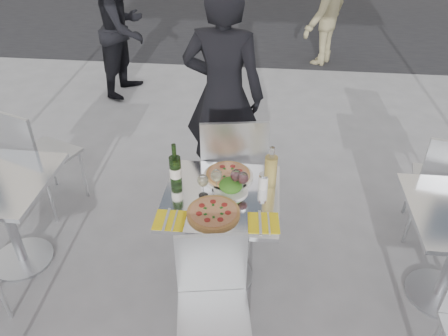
# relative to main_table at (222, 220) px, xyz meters

# --- Properties ---
(ground) EXTENTS (80.00, 80.00, 0.00)m
(ground) POSITION_rel_main_table_xyz_m (0.00, 0.00, -0.54)
(ground) COLOR slate
(street_asphalt) EXTENTS (24.00, 5.00, 0.00)m
(street_asphalt) POSITION_rel_main_table_xyz_m (0.00, 6.50, -0.54)
(street_asphalt) COLOR black
(street_asphalt) RESTS_ON ground
(main_table) EXTENTS (0.72, 0.72, 0.75)m
(main_table) POSITION_rel_main_table_xyz_m (0.00, 0.00, 0.00)
(main_table) COLOR #B7BABF
(main_table) RESTS_ON ground
(side_table_left) EXTENTS (0.72, 0.72, 0.75)m
(side_table_left) POSITION_rel_main_table_xyz_m (-1.50, 0.00, 0.00)
(side_table_left) COLOR #B7BABF
(side_table_left) RESTS_ON ground
(chair_far) EXTENTS (0.54, 0.55, 1.03)m
(chair_far) POSITION_rel_main_table_xyz_m (0.02, 0.54, 0.07)
(chair_far) COLOR silver
(chair_far) RESTS_ON ground
(chair_near) EXTENTS (0.45, 0.46, 0.86)m
(chair_near) POSITION_rel_main_table_xyz_m (0.02, -0.58, -0.03)
(chair_near) COLOR silver
(chair_near) RESTS_ON ground
(side_chair_lfar) EXTENTS (0.57, 0.58, 0.97)m
(side_chair_lfar) POSITION_rel_main_table_xyz_m (-1.58, 0.60, 0.04)
(side_chair_lfar) COLOR silver
(side_chair_lfar) RESTS_ON ground
(side_chair_rfar) EXTENTS (0.52, 0.53, 0.96)m
(side_chair_rfar) POSITION_rel_main_table_xyz_m (1.58, 0.56, 0.03)
(side_chair_rfar) COLOR silver
(side_chair_rfar) RESTS_ON ground
(woman_diner) EXTENTS (0.71, 0.51, 1.82)m
(woman_diner) POSITION_rel_main_table_xyz_m (-0.11, 1.07, 0.37)
(woman_diner) COLOR black
(woman_diner) RESTS_ON ground
(pedestrian_a) EXTENTS (0.77, 0.90, 1.62)m
(pedestrian_a) POSITION_rel_main_table_xyz_m (-1.54, 3.04, 0.27)
(pedestrian_a) COLOR black
(pedestrian_a) RESTS_ON ground
(pedestrian_b) EXTENTS (0.98, 1.14, 1.53)m
(pedestrian_b) POSITION_rel_main_table_xyz_m (0.99, 4.32, 0.23)
(pedestrian_b) COLOR #8C815A
(pedestrian_b) RESTS_ON ground
(pizza_near) EXTENTS (0.31, 0.31, 0.02)m
(pizza_near) POSITION_rel_main_table_xyz_m (-0.03, -0.19, 0.22)
(pizza_near) COLOR tan
(pizza_near) RESTS_ON main_table
(pizza_far) EXTENTS (0.33, 0.33, 0.03)m
(pizza_far) POSITION_rel_main_table_xyz_m (0.02, 0.20, 0.23)
(pizza_far) COLOR white
(pizza_far) RESTS_ON main_table
(salad_plate) EXTENTS (0.22, 0.22, 0.09)m
(salad_plate) POSITION_rel_main_table_xyz_m (0.06, 0.05, 0.25)
(salad_plate) COLOR white
(salad_plate) RESTS_ON main_table
(wine_bottle) EXTENTS (0.07, 0.08, 0.29)m
(wine_bottle) POSITION_rel_main_table_xyz_m (-0.30, 0.09, 0.32)
(wine_bottle) COLOR #2A4E1D
(wine_bottle) RESTS_ON main_table
(carafe) EXTENTS (0.08, 0.08, 0.29)m
(carafe) POSITION_rel_main_table_xyz_m (0.30, 0.12, 0.33)
(carafe) COLOR #E1C560
(carafe) RESTS_ON main_table
(sugar_shaker) EXTENTS (0.06, 0.06, 0.11)m
(sugar_shaker) POSITION_rel_main_table_xyz_m (0.26, 0.10, 0.26)
(sugar_shaker) COLOR white
(sugar_shaker) RESTS_ON main_table
(wineglass_white_a) EXTENTS (0.07, 0.07, 0.16)m
(wineglass_white_a) POSITION_rel_main_table_xyz_m (-0.11, -0.02, 0.32)
(wineglass_white_a) COLOR white
(wineglass_white_a) RESTS_ON main_table
(wineglass_white_b) EXTENTS (0.07, 0.07, 0.16)m
(wineglass_white_b) POSITION_rel_main_table_xyz_m (-0.04, 0.04, 0.32)
(wineglass_white_b) COLOR white
(wineglass_white_b) RESTS_ON main_table
(wineglass_red_a) EXTENTS (0.07, 0.07, 0.16)m
(wineglass_red_a) POSITION_rel_main_table_xyz_m (0.13, 0.04, 0.32)
(wineglass_red_a) COLOR white
(wineglass_red_a) RESTS_ON main_table
(wineglass_red_b) EXTENTS (0.07, 0.07, 0.16)m
(wineglass_red_b) POSITION_rel_main_table_xyz_m (0.08, 0.06, 0.32)
(wineglass_red_b) COLOR white
(wineglass_red_b) RESTS_ON main_table
(napkin_left) EXTENTS (0.18, 0.20, 0.01)m
(napkin_left) POSITION_rel_main_table_xyz_m (-0.27, -0.27, 0.21)
(napkin_left) COLOR yellow
(napkin_left) RESTS_ON main_table
(napkin_right) EXTENTS (0.19, 0.20, 0.01)m
(napkin_right) POSITION_rel_main_table_xyz_m (0.27, -0.23, 0.21)
(napkin_right) COLOR yellow
(napkin_right) RESTS_ON main_table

